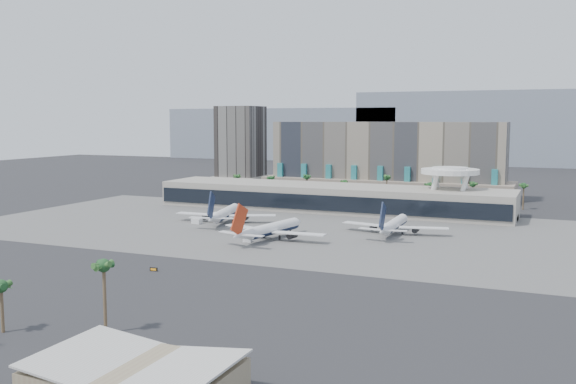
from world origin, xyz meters
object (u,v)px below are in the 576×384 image
at_px(service_vehicle_a, 197,221).
at_px(airliner_centre, 271,229).
at_px(service_vehicle_b, 247,240).
at_px(airliner_right, 394,225).
at_px(taxiway_sign, 154,269).
at_px(airliner_left, 225,213).

bearing_deg(service_vehicle_a, airliner_centre, -13.56).
bearing_deg(service_vehicle_b, service_vehicle_a, 136.93).
relative_size(airliner_right, service_vehicle_b, 14.07).
height_order(airliner_right, taxiway_sign, airliner_right).
bearing_deg(airliner_right, taxiway_sign, -120.60).
height_order(airliner_right, service_vehicle_b, airliner_right).
xyz_separation_m(airliner_centre, service_vehicle_a, (-42.96, 19.50, -2.77)).
bearing_deg(service_vehicle_a, service_vehicle_b, -25.37).
height_order(airliner_centre, airliner_right, airliner_centre).
height_order(airliner_centre, taxiway_sign, airliner_centre).
bearing_deg(service_vehicle_a, taxiway_sign, -56.28).
bearing_deg(taxiway_sign, airliner_centre, 72.85).
height_order(service_vehicle_a, service_vehicle_b, service_vehicle_a).
bearing_deg(service_vehicle_a, airliner_left, 50.02).
bearing_deg(service_vehicle_b, airliner_right, 32.64).
relative_size(airliner_left, service_vehicle_b, 14.75).
distance_m(service_vehicle_a, taxiway_sign, 83.88).
bearing_deg(airliner_centre, service_vehicle_b, -113.33).
relative_size(airliner_left, taxiway_sign, 18.72).
bearing_deg(taxiway_sign, airliner_left, 98.48).
distance_m(airliner_right, service_vehicle_a, 81.99).
xyz_separation_m(airliner_left, service_vehicle_a, (-9.16, -7.46, -2.84)).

